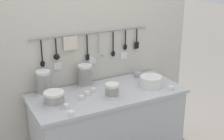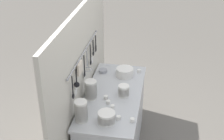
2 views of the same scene
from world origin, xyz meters
The scene contains 14 objects.
counter centered at (0.00, 0.00, 0.42)m, with size 1.41×0.62×0.84m.
back_wall centered at (0.00, 0.34, 0.90)m, with size 2.21×0.11×1.81m.
bowl_stack_nested_right centered at (-0.52, 0.22, 0.95)m, with size 0.13×0.13×0.22m.
bowl_stack_short_front centered at (-0.51, -0.02, 0.90)m, with size 0.17×0.17×0.12m.
bowl_stack_back_corner centered at (-0.12, 0.22, 0.95)m, with size 0.13×0.13×0.21m.
bowl_stack_tall_left centered at (-0.01, -0.12, 0.90)m, with size 0.12×0.12×0.13m.
plate_stack centered at (0.43, -0.07, 0.89)m, with size 0.21×0.21×0.10m.
steel_mixing_bowl centered at (0.47, 0.21, 0.86)m, with size 0.10×0.10×0.04m.
cup_edge_far centered at (-0.45, -0.27, 0.86)m, with size 0.05×0.05×0.04m.
cup_back_left centered at (-0.44, -0.13, 0.86)m, with size 0.05×0.05×0.04m.
cup_by_caddy centered at (-0.27, -0.04, 0.86)m, with size 0.05×0.05×0.04m.
cup_beside_plates centered at (0.54, -0.23, 0.86)m, with size 0.05×0.05×0.04m.
cup_front_right centered at (-0.11, 0.06, 0.86)m, with size 0.05×0.05×0.04m.
cup_centre centered at (-0.19, 0.02, 0.86)m, with size 0.05×0.05×0.04m.
Camera 1 is at (-1.17, -2.32, 1.99)m, focal length 50.00 mm.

